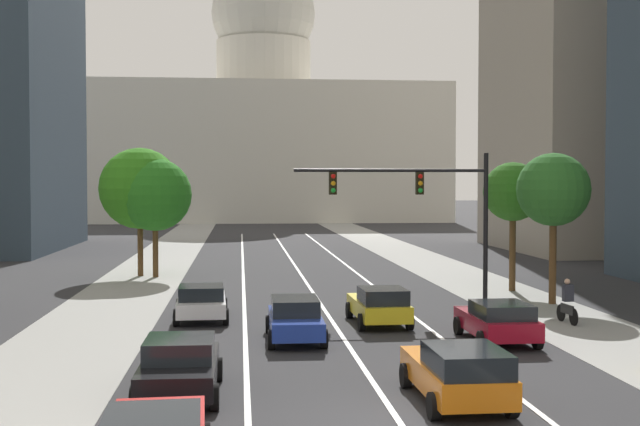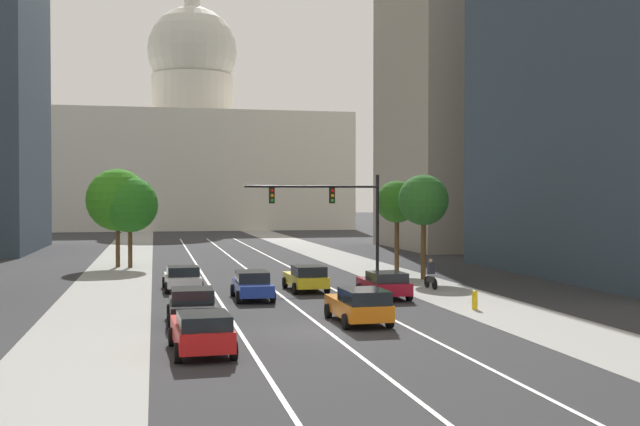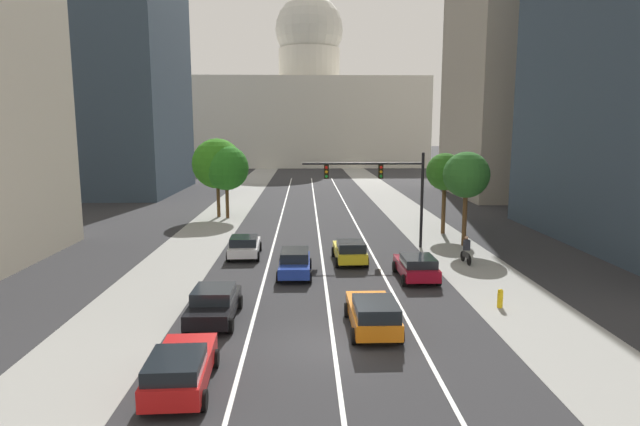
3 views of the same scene
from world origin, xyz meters
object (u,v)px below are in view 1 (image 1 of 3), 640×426
car_yellow (379,305)px  cyclist (568,301)px  street_tree_near_right (553,190)px  traffic_signal_mast (425,199)px  street_tree_mid_right (513,193)px  car_white (201,302)px  car_crimson (498,321)px  capitol_building (264,135)px  car_orange (458,372)px  street_tree_mid_left (155,195)px  street_tree_near_left (140,189)px  car_black (180,366)px  car_blue (295,318)px

car_yellow → cyclist: 7.20m
street_tree_near_right → car_yellow: bearing=-151.3°
traffic_signal_mast → street_tree_mid_right: traffic_signal_mast is taller
car_white → car_crimson: bearing=-121.1°
car_yellow → street_tree_mid_right: size_ratio=0.67×
capitol_building → car_white: size_ratio=11.76×
capitol_building → car_orange: capitol_building is taller
capitol_building → street_tree_mid_right: (9.91, -84.46, -7.70)m
street_tree_mid_left → street_tree_near_right: street_tree_mid_left is taller
traffic_signal_mast → street_tree_near_right: bearing=4.9°
car_crimson → cyclist: 5.13m
car_white → street_tree_mid_right: size_ratio=0.68×
car_orange → street_tree_near_left: street_tree_near_left is taller
car_black → street_tree_mid_left: size_ratio=0.64×
car_black → traffic_signal_mast: bearing=-33.6°
car_crimson → traffic_signal_mast: 8.93m
capitol_building → street_tree_near_left: capitol_building is taller
car_black → street_tree_mid_right: size_ratio=0.68×
car_blue → car_black: bearing=155.0°
traffic_signal_mast → cyclist: (4.50, -4.58, -3.81)m
capitol_building → street_tree_mid_right: size_ratio=8.00×
car_crimson → cyclist: cyclist is taller
car_black → car_white: (0.01, 11.69, -0.03)m
capitol_building → car_yellow: size_ratio=11.94×
car_blue → street_tree_near_right: (11.93, 7.46, 4.28)m
traffic_signal_mast → car_yellow: bearing=-122.8°
car_black → street_tree_near_right: bearing=-46.1°
car_yellow → street_tree_mid_left: size_ratio=0.63×
car_white → car_crimson: 11.57m
car_yellow → car_crimson: size_ratio=1.04×
car_white → street_tree_near_left: 17.00m
street_tree_mid_left → street_tree_near_left: size_ratio=0.92×
street_tree_mid_left → car_black: bearing=-83.0°
street_tree_near_left → car_crimson: bearing=-56.3°
car_blue → traffic_signal_mast: traffic_signal_mast is taller
car_white → car_blue: bearing=-145.7°
car_blue → street_tree_mid_left: bearing=18.9°
street_tree_mid_left → car_crimson: bearing=-57.3°
car_yellow → street_tree_near_right: street_tree_near_right is taller
car_orange → street_tree_mid_right: street_tree_mid_right is taller
car_black → street_tree_near_left: (-4.21, 27.58, 4.30)m
capitol_building → street_tree_mid_right: 85.39m
street_tree_near_left → capitol_building: bearing=83.0°
cyclist → capitol_building: bearing=1.0°
car_crimson → traffic_signal_mast: size_ratio=0.49×
capitol_building → traffic_signal_mast: 89.90m
car_yellow → traffic_signal_mast: bearing=-34.3°
car_blue → street_tree_mid_right: bearing=-43.8°
car_white → car_crimson: (10.11, -5.62, 0.02)m
car_blue → car_orange: bearing=-158.2°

